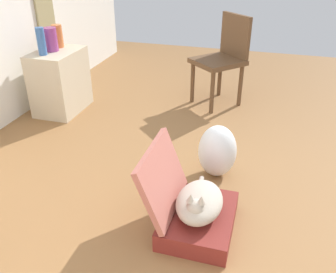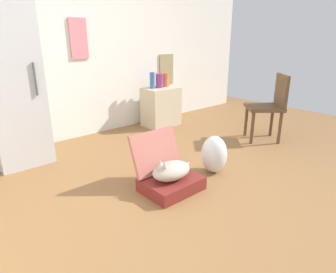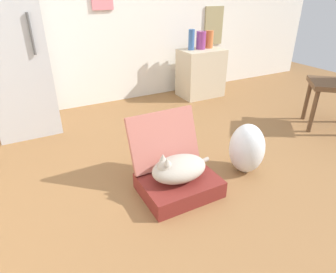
{
  "view_description": "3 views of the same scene",
  "coord_description": "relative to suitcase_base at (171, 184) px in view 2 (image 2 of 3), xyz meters",
  "views": [
    {
      "loc": [
        -2.1,
        -0.21,
        1.61
      ],
      "look_at": [
        -0.06,
        0.39,
        0.44
      ],
      "focal_mm": 38.66,
      "sensor_mm": 36.0,
      "label": 1
    },
    {
      "loc": [
        -2.1,
        -1.78,
        1.42
      ],
      "look_at": [
        -0.2,
        0.35,
        0.44
      ],
      "focal_mm": 31.34,
      "sensor_mm": 36.0,
      "label": 2
    },
    {
      "loc": [
        -1.26,
        -1.37,
        1.34
      ],
      "look_at": [
        -0.28,
        0.47,
        0.27
      ],
      "focal_mm": 30.75,
      "sensor_mm": 36.0,
      "label": 3
    }
  ],
  "objects": [
    {
      "name": "ground_plane",
      "position": [
        0.39,
        -0.1,
        -0.06
      ],
      "size": [
        7.68,
        7.68,
        0.0
      ],
      "primitive_type": "plane",
      "color": "olive",
      "rests_on": "ground"
    },
    {
      "name": "vase_round",
      "position": [
        1.36,
        1.79,
        0.68
      ],
      "size": [
        0.13,
        0.13,
        0.23
      ],
      "primitive_type": "cylinder",
      "color": "#8C387A",
      "rests_on": "side_table"
    },
    {
      "name": "vase_tall",
      "position": [
        1.22,
        1.8,
        0.7
      ],
      "size": [
        0.08,
        0.08,
        0.26
      ],
      "primitive_type": "cylinder",
      "color": "#38609E",
      "rests_on": "side_table"
    },
    {
      "name": "suitcase_base",
      "position": [
        0.0,
        0.0,
        0.0
      ],
      "size": [
        0.55,
        0.43,
        0.13
      ],
      "primitive_type": "cube",
      "color": "maroon",
      "rests_on": "ground"
    },
    {
      "name": "refrigerator",
      "position": [
        -0.86,
        1.7,
        0.84
      ],
      "size": [
        0.57,
        0.6,
        1.81
      ],
      "color": "#B7BABC",
      "rests_on": "ground"
    },
    {
      "name": "vase_short",
      "position": [
        1.5,
        1.8,
        0.68
      ],
      "size": [
        0.1,
        0.1,
        0.22
      ],
      "primitive_type": "cylinder",
      "color": "#CC6B38",
      "rests_on": "side_table"
    },
    {
      "name": "wall_back",
      "position": [
        0.39,
        2.16,
        1.24
      ],
      "size": [
        6.4,
        0.15,
        2.6
      ],
      "color": "silver",
      "rests_on": "ground"
    },
    {
      "name": "chair",
      "position": [
        2.03,
        0.19,
        0.45
      ],
      "size": [
        0.64,
        0.64,
        0.93
      ],
      "rotation": [
        0.0,
        0.0,
        -2.3
      ],
      "color": "brown",
      "rests_on": "ground"
    },
    {
      "name": "plastic_bag_white",
      "position": [
        0.62,
        -0.01,
        0.14
      ],
      "size": [
        0.27,
        0.29,
        0.41
      ],
      "primitive_type": "ellipsoid",
      "color": "silver",
      "rests_on": "ground"
    },
    {
      "name": "cat",
      "position": [
        -0.01,
        0.0,
        0.15
      ],
      "size": [
        0.49,
        0.28,
        0.22
      ],
      "color": "#B2A899",
      "rests_on": "suitcase_base"
    },
    {
      "name": "suitcase_lid",
      "position": [
        0.0,
        0.23,
        0.27
      ],
      "size": [
        0.55,
        0.19,
        0.41
      ],
      "primitive_type": "cube",
      "rotation": [
        1.21,
        0.0,
        0.0
      ],
      "color": "#B26356",
      "rests_on": "suitcase_base"
    },
    {
      "name": "side_table",
      "position": [
        1.36,
        1.75,
        0.25
      ],
      "size": [
        0.57,
        0.4,
        0.63
      ],
      "primitive_type": "cube",
      "color": "beige",
      "rests_on": "ground"
    }
  ]
}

